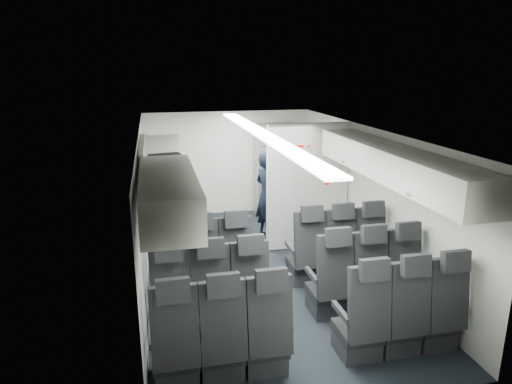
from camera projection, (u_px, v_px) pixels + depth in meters
name	position (u px, v px, depth m)	size (l,w,h in m)	color
cabin_shell	(262.00, 201.00, 6.70)	(3.41, 6.01, 2.16)	black
seat_row_front	(271.00, 261.00, 6.39)	(3.33, 0.56, 1.24)	black
seat_row_mid	(289.00, 290.00, 5.54)	(3.33, 0.56, 1.24)	black
seat_row_rear	(315.00, 331.00, 4.70)	(3.33, 0.56, 1.24)	black
overhead_bin_left_rear	(168.00, 194.00, 4.32)	(0.53, 1.80, 0.40)	silver
overhead_bin_left_front_open	(160.00, 168.00, 5.99)	(0.64, 1.70, 0.72)	#9E9E93
overhead_bin_right_rear	(432.00, 179.00, 4.92)	(0.53, 1.80, 0.40)	silver
overhead_bin_right_front	(361.00, 151.00, 6.57)	(0.53, 1.70, 0.40)	silver
bulkhead_partition	(307.00, 187.00, 7.67)	(1.40, 0.15, 2.13)	silver
galley_unit	(276.00, 170.00, 9.50)	(0.85, 0.52, 1.90)	#939399
boarding_door	(148.00, 191.00, 7.85)	(0.12, 1.27, 1.86)	silver
flight_attendant	(267.00, 196.00, 8.12)	(0.59, 0.39, 1.62)	black
carry_on_bag	(166.00, 164.00, 6.06)	(0.41, 0.29, 0.25)	black
papers	(278.00, 182.00, 8.04)	(0.22, 0.02, 0.15)	white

